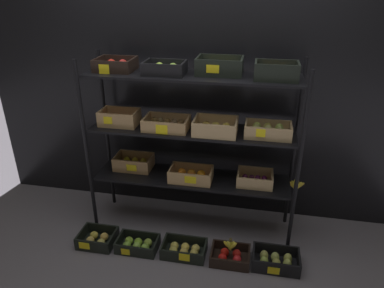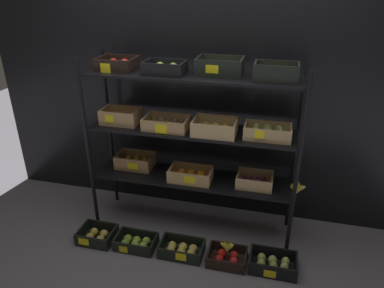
# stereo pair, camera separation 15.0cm
# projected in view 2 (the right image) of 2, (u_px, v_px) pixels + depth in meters

# --- Properties ---
(ground_plane) EXTENTS (10.00, 10.00, 0.00)m
(ground_plane) POSITION_uv_depth(u_px,v_px,m) (192.00, 224.00, 3.42)
(ground_plane) COLOR slate
(storefront_wall) EXTENTS (4.15, 0.12, 2.28)m
(storefront_wall) POSITION_uv_depth(u_px,v_px,m) (203.00, 97.00, 3.30)
(storefront_wall) COLOR black
(storefront_wall) RESTS_ON ground_plane
(display_rack) EXTENTS (1.89, 0.46, 1.59)m
(display_rack) POSITION_uv_depth(u_px,v_px,m) (193.00, 126.00, 2.98)
(display_rack) COLOR black
(display_rack) RESTS_ON ground_plane
(crate_ground_apple_gold) EXTENTS (0.31, 0.26, 0.12)m
(crate_ground_apple_gold) POSITION_uv_depth(u_px,v_px,m) (97.00, 236.00, 3.20)
(crate_ground_apple_gold) COLOR black
(crate_ground_apple_gold) RESTS_ON ground_plane
(crate_ground_apple_green) EXTENTS (0.35, 0.23, 0.10)m
(crate_ground_apple_green) POSITION_uv_depth(u_px,v_px,m) (136.00, 242.00, 3.12)
(crate_ground_apple_green) COLOR black
(crate_ground_apple_green) RESTS_ON ground_plane
(crate_ground_center_apple_gold) EXTENTS (0.37, 0.24, 0.11)m
(crate_ground_center_apple_gold) POSITION_uv_depth(u_px,v_px,m) (182.00, 249.00, 3.03)
(crate_ground_center_apple_gold) COLOR black
(crate_ground_center_apple_gold) RESTS_ON ground_plane
(crate_ground_apple_red) EXTENTS (0.32, 0.24, 0.10)m
(crate_ground_apple_red) POSITION_uv_depth(u_px,v_px,m) (227.00, 258.00, 2.95)
(crate_ground_apple_red) COLOR black
(crate_ground_apple_red) RESTS_ON ground_plane
(crate_ground_pear) EXTENTS (0.38, 0.25, 0.12)m
(crate_ground_pear) POSITION_uv_depth(u_px,v_px,m) (273.00, 264.00, 2.87)
(crate_ground_pear) COLOR black
(crate_ground_pear) RESTS_ON ground_plane
(banana_bunch_loose) EXTENTS (0.13, 0.04, 0.12)m
(banana_bunch_loose) POSITION_uv_depth(u_px,v_px,m) (227.00, 247.00, 2.90)
(banana_bunch_loose) COLOR brown
(banana_bunch_loose) RESTS_ON crate_ground_apple_red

